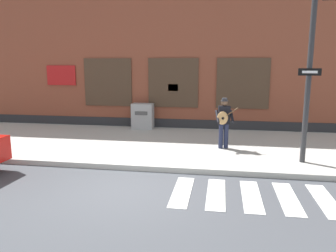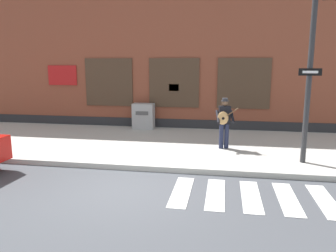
{
  "view_description": "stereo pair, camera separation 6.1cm",
  "coord_description": "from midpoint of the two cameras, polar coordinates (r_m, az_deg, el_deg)",
  "views": [
    {
      "loc": [
        2.14,
        -7.27,
        2.97
      ],
      "look_at": [
        0.67,
        1.59,
        1.27
      ],
      "focal_mm": 35.0,
      "sensor_mm": 36.0,
      "label": 1
    },
    {
      "loc": [
        2.2,
        -7.26,
        2.97
      ],
      "look_at": [
        0.67,
        1.59,
        1.27
      ],
      "focal_mm": 35.0,
      "sensor_mm": 36.0,
      "label": 2
    }
  ],
  "objects": [
    {
      "name": "ground_plane",
      "position": [
        8.14,
        -6.84,
        -10.73
      ],
      "size": [
        160.0,
        160.0,
        0.0
      ],
      "primitive_type": "plane",
      "color": "#424449"
    },
    {
      "name": "sidewalk",
      "position": [
        11.99,
        -1.3,
        -3.22
      ],
      "size": [
        28.0,
        5.76,
        0.16
      ],
      "color": "#ADAAA3",
      "rests_on": "ground"
    },
    {
      "name": "building_backdrop",
      "position": [
        16.48,
        1.88,
        14.03
      ],
      "size": [
        28.0,
        4.06,
        7.85
      ],
      "color": "brown",
      "rests_on": "ground"
    },
    {
      "name": "crosswalk",
      "position": [
        7.98,
        19.91,
        -11.74
      ],
      "size": [
        5.2,
        1.9,
        0.01
      ],
      "color": "silver",
      "rests_on": "ground"
    },
    {
      "name": "busker",
      "position": [
        11.08,
        9.54,
        1.01
      ],
      "size": [
        0.75,
        0.6,
        1.71
      ],
      "color": "#1E233D",
      "rests_on": "sidewalk"
    },
    {
      "name": "traffic_light",
      "position": [
        9.07,
        24.44,
        13.82
      ],
      "size": [
        0.67,
        2.54,
        5.0
      ],
      "color": "#2D2D30",
      "rests_on": "sidewalk"
    },
    {
      "name": "utility_box",
      "position": [
        14.47,
        -4.55,
        1.73
      ],
      "size": [
        0.93,
        0.56,
        1.12
      ],
      "color": "#9E9E9E",
      "rests_on": "sidewalk"
    }
  ]
}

